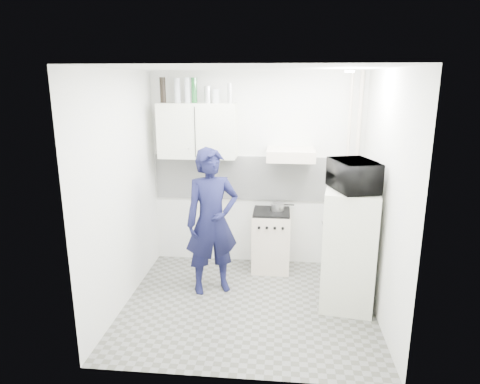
{
  "coord_description": "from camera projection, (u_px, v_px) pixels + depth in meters",
  "views": [
    {
      "loc": [
        0.34,
        -4.37,
        2.49
      ],
      "look_at": [
        -0.12,
        0.3,
        1.25
      ],
      "focal_mm": 32.0,
      "sensor_mm": 36.0,
      "label": 1
    }
  ],
  "objects": [
    {
      "name": "bottle_b",
      "position": [
        177.0,
        91.0,
        5.41
      ],
      "size": [
        0.08,
        0.08,
        0.31
      ],
      "primitive_type": "cylinder",
      "color": "#B2B7BC",
      "rests_on": "upper_cabinet"
    },
    {
      "name": "wall_back",
      "position": [
        256.0,
        171.0,
        5.75
      ],
      "size": [
        2.8,
        0.0,
        2.8
      ],
      "primitive_type": "plane",
      "rotation": [
        1.57,
        0.0,
        0.0
      ],
      "color": "white",
      "rests_on": "floor"
    },
    {
      "name": "range_hood",
      "position": [
        291.0,
        155.0,
        5.4
      ],
      "size": [
        0.6,
        0.5,
        0.14
      ],
      "primitive_type": "cube",
      "color": "beige",
      "rests_on": "wall_back"
    },
    {
      "name": "ceiling",
      "position": [
        250.0,
        68.0,
        4.21
      ],
      "size": [
        2.8,
        2.8,
        0.0
      ],
      "primitive_type": "plane",
      "color": "white",
      "rests_on": "wall_back"
    },
    {
      "name": "bottle_d",
      "position": [
        194.0,
        90.0,
        5.38
      ],
      "size": [
        0.07,
        0.07,
        0.31
      ],
      "primitive_type": "cylinder",
      "color": "#144C1E",
      "rests_on": "upper_cabinet"
    },
    {
      "name": "saucepan",
      "position": [
        277.0,
        207.0,
        5.63
      ],
      "size": [
        0.17,
        0.17,
        0.1
      ],
      "primitive_type": "cylinder",
      "color": "silver",
      "rests_on": "stove_top"
    },
    {
      "name": "pipe_b",
      "position": [
        346.0,
        174.0,
        5.56
      ],
      "size": [
        0.04,
        0.04,
        2.6
      ],
      "primitive_type": "cylinder",
      "color": "beige",
      "rests_on": "floor"
    },
    {
      "name": "wall_right",
      "position": [
        384.0,
        198.0,
        4.41
      ],
      "size": [
        0.0,
        2.6,
        2.6
      ],
      "primitive_type": "plane",
      "rotation": [
        1.57,
        0.0,
        -1.57
      ],
      "color": "white",
      "rests_on": "floor"
    },
    {
      "name": "bottle_e",
      "position": [
        230.0,
        93.0,
        5.35
      ],
      "size": [
        0.06,
        0.06,
        0.24
      ],
      "primitive_type": "cylinder",
      "color": "silver",
      "rests_on": "upper_cabinet"
    },
    {
      "name": "fridge",
      "position": [
        349.0,
        250.0,
        4.7
      ],
      "size": [
        0.64,
        0.64,
        1.35
      ],
      "primitive_type": "cube",
      "rotation": [
        0.0,
        0.0,
        -0.15
      ],
      "color": "silver",
      "rests_on": "floor"
    },
    {
      "name": "ceiling_spot_fixture",
      "position": [
        350.0,
        71.0,
        4.32
      ],
      "size": [
        0.1,
        0.1,
        0.02
      ],
      "primitive_type": "cylinder",
      "color": "white",
      "rests_on": "ceiling"
    },
    {
      "name": "upper_cabinet",
      "position": [
        198.0,
        131.0,
        5.51
      ],
      "size": [
        1.0,
        0.35,
        0.7
      ],
      "primitive_type": "cube",
      "color": "silver",
      "rests_on": "wall_back"
    },
    {
      "name": "backsplash",
      "position": [
        256.0,
        178.0,
        5.76
      ],
      "size": [
        2.74,
        0.03,
        0.6
      ],
      "primitive_type": "cube",
      "color": "white",
      "rests_on": "wall_back"
    },
    {
      "name": "bottle_a",
      "position": [
        163.0,
        90.0,
        5.42
      ],
      "size": [
        0.07,
        0.07,
        0.32
      ],
      "primitive_type": "cylinder",
      "color": "black",
      "rests_on": "upper_cabinet"
    },
    {
      "name": "stove",
      "position": [
        271.0,
        241.0,
        5.72
      ],
      "size": [
        0.49,
        0.49,
        0.79
      ],
      "primitive_type": "cube",
      "color": "beige",
      "rests_on": "floor"
    },
    {
      "name": "wall_left",
      "position": [
        122.0,
        192.0,
        4.68
      ],
      "size": [
        0.0,
        2.6,
        2.6
      ],
      "primitive_type": "plane",
      "rotation": [
        1.57,
        0.0,
        1.57
      ],
      "color": "white",
      "rests_on": "floor"
    },
    {
      "name": "person",
      "position": [
        212.0,
        222.0,
        5.02
      ],
      "size": [
        0.75,
        0.64,
        1.75
      ],
      "primitive_type": "imported",
      "rotation": [
        0.0,
        0.0,
        0.41
      ],
      "color": "#111233",
      "rests_on": "floor"
    },
    {
      "name": "stove_top",
      "position": [
        272.0,
        212.0,
        5.61
      ],
      "size": [
        0.47,
        0.47,
        0.03
      ],
      "primitive_type": "cube",
      "color": "black",
      "rests_on": "stove"
    },
    {
      "name": "pipe_a",
      "position": [
        356.0,
        174.0,
        5.55
      ],
      "size": [
        0.05,
        0.05,
        2.6
      ],
      "primitive_type": "cylinder",
      "color": "beige",
      "rests_on": "floor"
    },
    {
      "name": "canister_b",
      "position": [
        216.0,
        96.0,
        5.38
      ],
      "size": [
        0.09,
        0.09,
        0.17
      ],
      "primitive_type": "cylinder",
      "color": "#B2B7BC",
      "rests_on": "upper_cabinet"
    },
    {
      "name": "microwave",
      "position": [
        354.0,
        176.0,
        4.48
      ],
      "size": [
        0.67,
        0.54,
        0.32
      ],
      "primitive_type": "imported",
      "rotation": [
        0.0,
        0.0,
        1.86
      ],
      "color": "black",
      "rests_on": "fridge"
    },
    {
      "name": "canister_a",
      "position": [
        208.0,
        95.0,
        5.38
      ],
      "size": [
        0.08,
        0.08,
        0.21
      ],
      "primitive_type": "cylinder",
      "color": "silver",
      "rests_on": "upper_cabinet"
    },
    {
      "name": "bottle_c",
      "position": [
        187.0,
        90.0,
        5.39
      ],
      "size": [
        0.08,
        0.08,
        0.31
      ],
      "primitive_type": "cylinder",
      "color": "#B2B7BC",
      "rests_on": "upper_cabinet"
    },
    {
      "name": "floor",
      "position": [
        248.0,
        305.0,
        4.88
      ],
      "size": [
        2.8,
        2.8,
        0.0
      ],
      "primitive_type": "plane",
      "color": "slate",
      "rests_on": "ground"
    }
  ]
}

